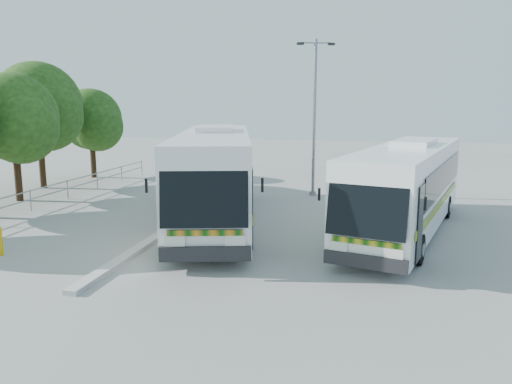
% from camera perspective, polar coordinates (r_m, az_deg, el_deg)
% --- Properties ---
extents(ground, '(100.00, 100.00, 0.00)m').
position_cam_1_polar(ground, '(18.48, -4.30, -5.54)').
color(ground, gray).
rests_on(ground, ground).
extents(kerb_divider, '(0.40, 16.00, 0.15)m').
position_cam_1_polar(kerb_divider, '(21.02, -8.79, -3.48)').
color(kerb_divider, '#B2B2AD').
rests_on(kerb_divider, ground).
extents(railing, '(0.06, 22.00, 1.00)m').
position_cam_1_polar(railing, '(26.25, -23.12, 0.03)').
color(railing, gray).
rests_on(railing, ground).
extents(tree_far_c, '(4.97, 4.69, 6.49)m').
position_cam_1_polar(tree_far_c, '(28.06, -25.90, 7.67)').
color(tree_far_c, '#382314').
rests_on(tree_far_c, ground).
extents(tree_far_d, '(5.62, 5.30, 7.33)m').
position_cam_1_polar(tree_far_d, '(31.73, -23.56, 9.03)').
color(tree_far_d, '#382314').
rests_on(tree_far_d, ground).
extents(tree_far_e, '(4.54, 4.28, 5.92)m').
position_cam_1_polar(tree_far_e, '(35.16, -18.25, 7.88)').
color(tree_far_e, '#382314').
rests_on(tree_far_e, ground).
extents(coach_main, '(5.96, 13.83, 3.77)m').
position_cam_1_polar(coach_main, '(21.08, -4.72, 2.16)').
color(coach_main, white).
rests_on(coach_main, ground).
extents(coach_adjacent, '(5.45, 12.30, 3.36)m').
position_cam_1_polar(coach_adjacent, '(20.01, 16.89, 0.66)').
color(coach_adjacent, white).
rests_on(coach_adjacent, ground).
extents(lamppost, '(1.96, 0.84, 8.26)m').
position_cam_1_polar(lamppost, '(27.04, 6.70, 9.20)').
color(lamppost, gray).
rests_on(lamppost, ground).
extents(bollard, '(0.13, 0.13, 0.95)m').
position_cam_1_polar(bollard, '(18.58, -27.17, -5.06)').
color(bollard, '#C5970B').
rests_on(bollard, ground).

